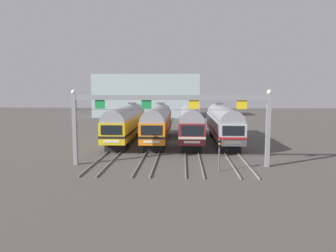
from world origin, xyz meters
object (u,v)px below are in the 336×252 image
commuter_train_yellow (126,122)px  yard_signal_mast (219,149)px  commuter_train_stainless (223,122)px  commuter_train_orange (158,122)px  commuter_train_maroon (190,122)px  catenary_gantry (170,110)px

commuter_train_yellow → yard_signal_mast: (10.69, -15.40, -0.77)m
commuter_train_stainless → commuter_train_orange: bearing=180.0°
commuter_train_orange → yard_signal_mast: (6.41, -15.40, -0.77)m
commuter_train_orange → commuter_train_stainless: size_ratio=1.00×
commuter_train_maroon → catenary_gantry: 13.88m
commuter_train_stainless → yard_signal_mast: (-2.14, -15.40, -0.77)m
commuter_train_orange → commuter_train_stainless: bearing=0.0°
commuter_train_stainless → catenary_gantry: catenary_gantry is taller
commuter_train_yellow → commuter_train_maroon: 8.55m
commuter_train_yellow → catenary_gantry: size_ratio=1.00×
commuter_train_stainless → yard_signal_mast: size_ratio=6.58×
commuter_train_yellow → yard_signal_mast: bearing=-55.2°
commuter_train_yellow → commuter_train_orange: bearing=0.0°
commuter_train_maroon → commuter_train_stainless: size_ratio=1.00×
commuter_train_yellow → catenary_gantry: bearing=-64.6°
commuter_train_orange → commuter_train_stainless: same height
catenary_gantry → yard_signal_mast: catenary_gantry is taller
commuter_train_orange → commuter_train_maroon: commuter_train_orange is taller
commuter_train_yellow → commuter_train_orange: (4.28, 0.00, 0.00)m
commuter_train_yellow → commuter_train_stainless: same height
commuter_train_yellow → commuter_train_stainless: (12.83, 0.00, 0.00)m
commuter_train_maroon → commuter_train_yellow: bearing=180.0°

